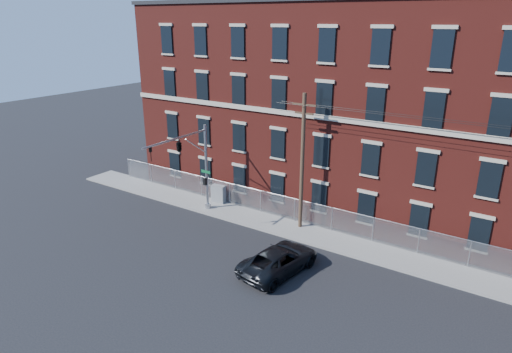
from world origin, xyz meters
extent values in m
plane|color=black|center=(0.00, 0.00, 0.00)|extent=(140.00, 140.00, 0.00)
cube|color=gray|center=(12.00, 5.00, 0.06)|extent=(65.00, 3.00, 0.12)
cube|color=#5E1A13|center=(12.00, 14.00, 8.00)|extent=(55.00, 14.00, 16.00)
cube|color=#A89F8C|center=(12.00, 6.92, 8.30)|extent=(55.00, 0.18, 0.35)
cube|color=black|center=(-11.83, 6.94, 2.20)|extent=(1.20, 0.10, 2.20)
cube|color=black|center=(-11.83, 6.94, 5.80)|extent=(1.20, 0.10, 2.20)
cube|color=black|center=(-11.83, 6.94, 9.60)|extent=(1.20, 0.10, 2.20)
cube|color=black|center=(-11.83, 6.94, 13.20)|extent=(1.20, 0.10, 2.20)
cube|color=black|center=(-8.17, 6.94, 2.20)|extent=(1.20, 0.10, 2.20)
cube|color=black|center=(-8.17, 6.94, 5.80)|extent=(1.20, 0.10, 2.20)
cube|color=black|center=(-8.17, 6.94, 9.60)|extent=(1.20, 0.10, 2.20)
cube|color=black|center=(-8.17, 6.94, 13.20)|extent=(1.20, 0.10, 2.20)
cube|color=black|center=(-4.50, 6.94, 2.20)|extent=(1.20, 0.10, 2.20)
cube|color=black|center=(-4.50, 6.94, 5.80)|extent=(1.20, 0.10, 2.20)
cube|color=black|center=(-4.50, 6.94, 9.60)|extent=(1.20, 0.10, 2.20)
cube|color=black|center=(-4.50, 6.94, 13.20)|extent=(1.20, 0.10, 2.20)
cube|color=black|center=(-0.83, 6.94, 2.20)|extent=(1.20, 0.10, 2.20)
cube|color=black|center=(-0.83, 6.94, 5.80)|extent=(1.20, 0.10, 2.20)
cube|color=black|center=(-0.83, 6.94, 9.60)|extent=(1.20, 0.10, 2.20)
cube|color=black|center=(-0.83, 6.94, 13.20)|extent=(1.20, 0.10, 2.20)
cube|color=black|center=(2.83, 6.94, 2.20)|extent=(1.20, 0.10, 2.20)
cube|color=black|center=(2.83, 6.94, 5.80)|extent=(1.20, 0.10, 2.20)
cube|color=black|center=(2.83, 6.94, 9.60)|extent=(1.20, 0.10, 2.20)
cube|color=black|center=(2.83, 6.94, 13.20)|extent=(1.20, 0.10, 2.20)
cube|color=black|center=(6.50, 6.94, 2.20)|extent=(1.20, 0.10, 2.20)
cube|color=black|center=(6.50, 6.94, 5.80)|extent=(1.20, 0.10, 2.20)
cube|color=black|center=(6.50, 6.94, 9.60)|extent=(1.20, 0.10, 2.20)
cube|color=black|center=(6.50, 6.94, 13.20)|extent=(1.20, 0.10, 2.20)
cube|color=black|center=(10.17, 6.94, 2.20)|extent=(1.20, 0.10, 2.20)
cube|color=black|center=(10.17, 6.94, 5.80)|extent=(1.20, 0.10, 2.20)
cube|color=black|center=(10.17, 6.94, 9.60)|extent=(1.20, 0.10, 2.20)
cube|color=black|center=(10.17, 6.94, 13.20)|extent=(1.20, 0.10, 2.20)
cube|color=black|center=(13.83, 6.94, 2.20)|extent=(1.20, 0.10, 2.20)
cube|color=black|center=(13.83, 6.94, 5.80)|extent=(1.20, 0.10, 2.20)
cube|color=black|center=(13.83, 6.94, 9.60)|extent=(1.20, 0.10, 2.20)
cube|color=#A5A8AD|center=(12.00, 6.30, 1.02)|extent=(59.00, 0.02, 1.80)
cylinder|color=#9EA0A5|center=(12.00, 6.30, 1.92)|extent=(59.00, 0.04, 0.04)
cylinder|color=#9EA0A5|center=(-17.50, 6.30, 1.02)|extent=(0.06, 0.06, 1.85)
cylinder|color=#9EA0A5|center=(-14.39, 6.30, 1.02)|extent=(0.06, 0.06, 1.85)
cylinder|color=#9EA0A5|center=(-11.29, 6.30, 1.02)|extent=(0.06, 0.06, 1.85)
cylinder|color=#9EA0A5|center=(-8.18, 6.30, 1.02)|extent=(0.06, 0.06, 1.85)
cylinder|color=#9EA0A5|center=(-5.08, 6.30, 1.02)|extent=(0.06, 0.06, 1.85)
cylinder|color=#9EA0A5|center=(-1.97, 6.30, 1.02)|extent=(0.06, 0.06, 1.85)
cylinder|color=#9EA0A5|center=(1.13, 6.30, 1.02)|extent=(0.06, 0.06, 1.85)
cylinder|color=#9EA0A5|center=(4.24, 6.30, 1.02)|extent=(0.06, 0.06, 1.85)
cylinder|color=#9EA0A5|center=(7.34, 6.30, 1.02)|extent=(0.06, 0.06, 1.85)
cylinder|color=#9EA0A5|center=(10.45, 6.30, 1.02)|extent=(0.06, 0.06, 1.85)
cylinder|color=#9EA0A5|center=(13.55, 6.30, 1.02)|extent=(0.06, 0.06, 1.85)
cylinder|color=#9EA0A5|center=(-6.00, 4.50, 3.62)|extent=(0.22, 0.22, 7.00)
cylinder|color=#9EA0A5|center=(-6.00, 4.50, 0.32)|extent=(0.50, 0.50, 0.40)
cylinder|color=#9EA0A5|center=(-6.00, 1.25, 6.72)|extent=(0.14, 6.50, 0.14)
cylinder|color=#9EA0A5|center=(-6.00, 3.30, 5.72)|extent=(0.08, 2.18, 1.56)
cube|color=#0C592D|center=(-5.95, 4.35, 3.32)|extent=(0.90, 0.03, 0.22)
cube|color=black|center=(-6.00, 4.25, 2.52)|extent=(0.25, 0.25, 0.60)
imported|color=black|center=(-6.00, -1.30, 6.17)|extent=(0.16, 0.20, 1.00)
imported|color=black|center=(-6.00, 1.50, 6.17)|extent=(0.53, 2.48, 1.00)
cylinder|color=#493424|center=(2.00, 5.60, 5.12)|extent=(0.28, 0.28, 10.00)
cube|color=#493424|center=(2.00, 5.60, 9.32)|extent=(1.80, 0.12, 0.12)
cube|color=#493424|center=(2.00, 5.60, 8.72)|extent=(1.40, 0.12, 0.12)
imported|color=black|center=(3.80, -0.55, 0.79)|extent=(3.50, 6.04, 1.58)
cube|color=slate|center=(-6.05, 6.00, 0.86)|extent=(1.24, 0.71, 1.48)
camera|label=1|loc=(15.96, -21.57, 14.86)|focal=31.29mm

